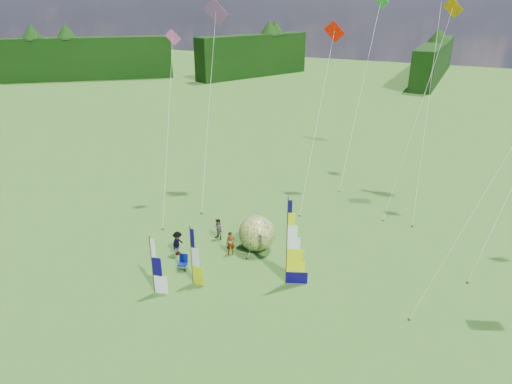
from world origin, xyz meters
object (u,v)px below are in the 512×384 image
at_px(kite_whale, 430,94).
at_px(spectator_a, 231,244).
at_px(feather_banner_main, 287,243).
at_px(spectator_c, 178,243).
at_px(spectator_b, 218,229).
at_px(camp_chair, 183,263).
at_px(spectator_d, 247,236).
at_px(side_banner_far, 152,266).
at_px(bol_inflatable, 257,233).
at_px(side_banner_left, 192,256).

bearing_deg(kite_whale, spectator_a, -113.88).
xyz_separation_m(feather_banner_main, kite_whale, (5.09, 16.05, 6.20)).
bearing_deg(spectator_c, feather_banner_main, -94.09).
xyz_separation_m(feather_banner_main, spectator_b, (-6.31, 2.88, -1.93)).
relative_size(spectator_b, camp_chair, 1.53).
bearing_deg(spectator_a, kite_whale, 21.95).
distance_m(spectator_b, spectator_d, 2.27).
bearing_deg(side_banner_far, spectator_c, 94.57).
height_order(spectator_b, spectator_c, spectator_c).
bearing_deg(camp_chair, bol_inflatable, 40.00).
xyz_separation_m(spectator_a, spectator_b, (-1.76, 1.41, -0.02)).
bearing_deg(kite_whale, side_banner_far, -110.04).
bearing_deg(side_banner_left, feather_banner_main, 30.20).
distance_m(side_banner_far, bol_inflatable, 7.74).
distance_m(spectator_b, spectator_c, 3.24).
bearing_deg(bol_inflatable, kite_whale, 57.57).
height_order(feather_banner_main, camp_chair, feather_banner_main).
height_order(camp_chair, kite_whale, kite_whale).
height_order(spectator_a, spectator_c, spectator_c).
relative_size(spectator_a, kite_whale, 0.09).
height_order(bol_inflatable, spectator_b, bol_inflatable).
height_order(side_banner_far, kite_whale, kite_whale).
height_order(spectator_d, kite_whale, kite_whale).
distance_m(feather_banner_main, spectator_a, 5.15).
bearing_deg(feather_banner_main, side_banner_left, -176.44).
xyz_separation_m(spectator_d, camp_chair, (-2.29, -4.33, -0.33)).
bearing_deg(camp_chair, spectator_d, 46.84).
relative_size(feather_banner_main, bol_inflatable, 2.24).
bearing_deg(spectator_c, camp_chair, -141.83).
height_order(spectator_c, kite_whale, kite_whale).
bearing_deg(feather_banner_main, camp_chair, 171.33).
bearing_deg(spectator_c, kite_whale, -42.92).
distance_m(spectator_a, spectator_c, 3.48).
distance_m(side_banner_left, side_banner_far, 2.31).
bearing_deg(bol_inflatable, spectator_a, -132.25).
distance_m(bol_inflatable, spectator_d, 0.82).
bearing_deg(kite_whale, feather_banner_main, -98.00).
bearing_deg(spectator_b, bol_inflatable, 20.02).
bearing_deg(spectator_a, side_banner_far, -142.96).
xyz_separation_m(side_banner_left, spectator_b, (-1.32, 5.29, -1.05)).
bearing_deg(kite_whale, spectator_b, -121.29).
relative_size(side_banner_left, bol_inflatable, 1.51).
xyz_separation_m(spectator_b, kite_whale, (11.40, 13.17, 8.14)).
xyz_separation_m(spectator_c, spectator_d, (3.64, 2.86, 0.01)).
xyz_separation_m(side_banner_far, spectator_b, (0.13, 7.09, -1.00)).
bearing_deg(feather_banner_main, side_banner_far, -169.01).
relative_size(camp_chair, kite_whale, 0.06).
height_order(spectator_a, spectator_b, spectator_a).
bearing_deg(feather_banner_main, spectator_a, 139.88).
relative_size(spectator_a, camp_chair, 1.58).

